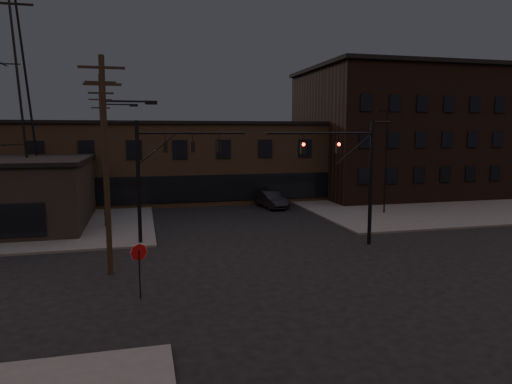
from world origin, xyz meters
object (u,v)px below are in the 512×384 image
Objects in this scene: traffic_signal_near at (355,169)px; car_crossing at (271,200)px; traffic_signal_far at (158,167)px; parked_car_lot_a at (383,191)px; parked_car_lot_b at (401,189)px; stop_sign at (139,258)px.

traffic_signal_near reaches higher than car_crossing.
traffic_signal_far is 1.98× the size of parked_car_lot_a.
parked_car_lot_a is 0.95× the size of parked_car_lot_b.
traffic_signal_near reaches higher than parked_car_lot_b.
stop_sign is 35.69m from parked_car_lot_a.
stop_sign is at bearing 110.96° from parked_car_lot_a.
stop_sign reaches higher than parked_car_lot_a.
parked_car_lot_b is (3.29, 1.82, -0.07)m from parked_car_lot_a.
traffic_signal_near is 1.65× the size of car_crossing.
traffic_signal_near reaches higher than stop_sign.
parked_car_lot_a is 3.76m from parked_car_lot_b.
traffic_signal_far is at bearing 163.83° from traffic_signal_near.
stop_sign is (-1.28, -9.99, -3.17)m from traffic_signal_far.
traffic_signal_near is 25.76m from parked_car_lot_b.
traffic_signal_far is 1.65× the size of car_crossing.
parked_car_lot_a is at bearing 30.89° from traffic_signal_far.
parked_car_lot_b is (15.72, 19.98, -4.16)m from traffic_signal_near.
traffic_signal_near is 15.17m from stop_sign.
parked_car_lot_b is at bearing 51.80° from traffic_signal_near.
traffic_signal_near is 15.83m from car_crossing.
car_crossing reaches higher than parked_car_lot_b.
car_crossing is (-16.88, -4.74, 0.03)m from parked_car_lot_b.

